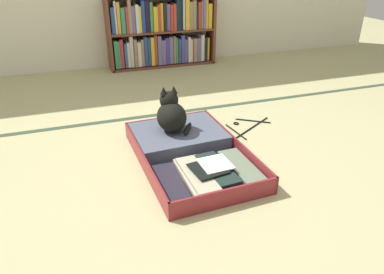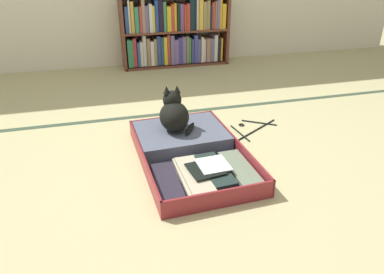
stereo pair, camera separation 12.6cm
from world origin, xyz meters
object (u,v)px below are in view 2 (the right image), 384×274
(open_suitcase, at_px, (189,150))
(black_cat, at_px, (173,114))
(bookshelf, at_px, (175,32))
(clothes_hanger, at_px, (251,128))

(open_suitcase, xyz_separation_m, black_cat, (-0.05, 0.19, 0.16))
(bookshelf, relative_size, black_cat, 4.11)
(bookshelf, height_order, clothes_hanger, bookshelf)
(bookshelf, relative_size, open_suitcase, 1.20)
(open_suitcase, bearing_deg, clothes_hanger, 26.05)
(open_suitcase, distance_m, black_cat, 0.26)
(open_suitcase, relative_size, clothes_hanger, 2.38)
(clothes_hanger, bearing_deg, open_suitcase, -153.95)
(bookshelf, distance_m, black_cat, 1.85)
(bookshelf, distance_m, clothes_hanger, 1.77)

